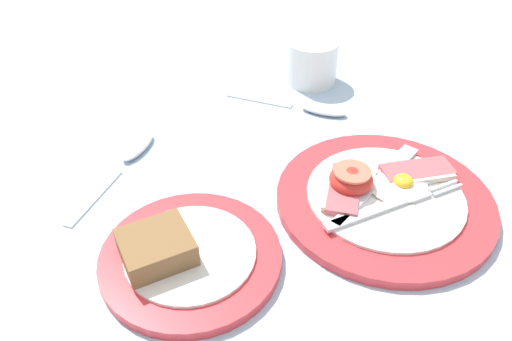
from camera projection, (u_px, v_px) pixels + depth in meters
name	position (u px, v px, depth m)	size (l,w,h in m)	color
ground_plane	(332.00, 230.00, 0.56)	(3.00, 3.00, 0.00)	#A3BCD1
breakfast_plate	(382.00, 196.00, 0.59)	(0.26, 0.26, 0.04)	red
bread_plate	(185.00, 255.00, 0.52)	(0.19, 0.19, 0.04)	red
sugar_cup	(312.00, 60.00, 0.81)	(0.08, 0.08, 0.07)	white
teaspoon_by_saucer	(127.00, 158.00, 0.66)	(0.15, 0.15, 0.01)	silver
teaspoon_near_cup	(306.00, 107.00, 0.76)	(0.14, 0.15, 0.01)	silver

